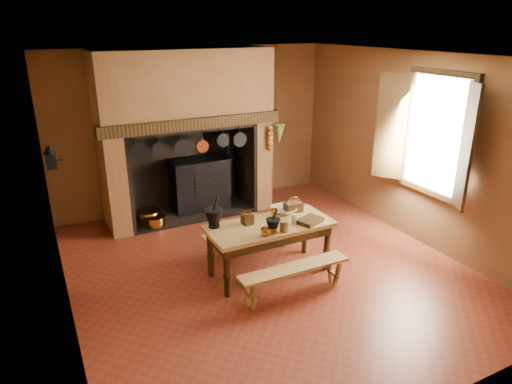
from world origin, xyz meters
The scene contains 28 objects.
floor centered at (0.00, 0.00, 0.00)m, with size 5.50×5.50×0.00m, color maroon.
ceiling centered at (0.00, 0.00, 2.80)m, with size 5.50×5.50×0.00m, color silver.
back_wall centered at (0.00, 2.75, 1.40)m, with size 5.00×0.02×2.80m, color brown.
wall_left centered at (-2.50, 0.00, 1.40)m, with size 0.02×5.50×2.80m, color brown.
wall_right centered at (2.50, 0.00, 1.40)m, with size 0.02×5.50×2.80m, color brown.
wall_front centered at (0.00, -2.75, 1.40)m, with size 5.00×0.02×2.80m, color brown.
chimney_breast centered at (-0.30, 2.31, 1.81)m, with size 2.95×0.96×2.80m.
iron_range centered at (-0.04, 2.45, 0.48)m, with size 1.12×0.55×1.60m.
hearth_pans centered at (-1.05, 2.22, 0.09)m, with size 0.51×0.62×0.20m.
hanging_pans centered at (-0.34, 1.81, 1.36)m, with size 1.92×0.29×0.27m.
onion_string centered at (1.00, 1.79, 1.33)m, with size 0.12×0.10×0.46m, color #9C661C, non-canonical shape.
herb_bunch centered at (1.18, 1.79, 1.38)m, with size 0.20×0.20×0.35m, color #5C6831.
window centered at (2.35, -0.40, 1.70)m, with size 0.39×1.75×1.76m.
wall_coffee_mill centered at (-2.42, 1.55, 1.52)m, with size 0.23×0.16×0.31m.
work_table centered at (-0.02, -0.10, 0.60)m, with size 1.64×0.73×0.71m.
bench_front centered at (-0.02, -0.73, 0.30)m, with size 1.44×0.25×0.40m.
bench_back centered at (-0.02, 0.50, 0.29)m, with size 1.39×0.24×0.39m.
mortar_large centered at (-0.70, 0.14, 0.85)m, with size 0.24×0.24×0.41m.
mortar_small centered at (-0.11, -0.35, 0.82)m, with size 0.18×0.18×0.31m.
coffee_grinder centered at (-0.27, 0.04, 0.79)m, with size 0.18×0.14×0.21m.
brass_mug_a centered at (-0.12, -0.39, 0.75)m, with size 0.07×0.07×0.08m, color #AF7A28.
brass_mug_b centered at (0.18, 0.13, 0.76)m, with size 0.08×0.08×0.09m, color #AF7A28.
mixing_bowl centered at (0.33, 0.14, 0.76)m, with size 0.35×0.35×0.09m, color #B3AB89.
stoneware_crock centered at (0.04, -0.37, 0.78)m, with size 0.11×0.11×0.14m, color brown.
glass_jar centered at (0.27, -0.23, 0.78)m, with size 0.08×0.08×0.13m, color beige.
wicker_basket centered at (0.48, 0.13, 0.79)m, with size 0.25×0.19×0.22m.
wooden_tray centered at (0.47, -0.30, 0.74)m, with size 0.33×0.23×0.06m, color #322310.
brass_cup centered at (-0.23, -0.39, 0.76)m, with size 0.13×0.13×0.10m, color #AF7A28.
Camera 1 is at (-2.62, -4.84, 3.16)m, focal length 32.00 mm.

